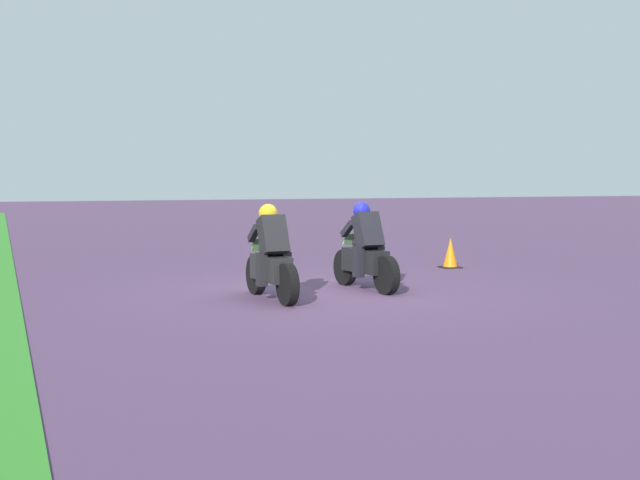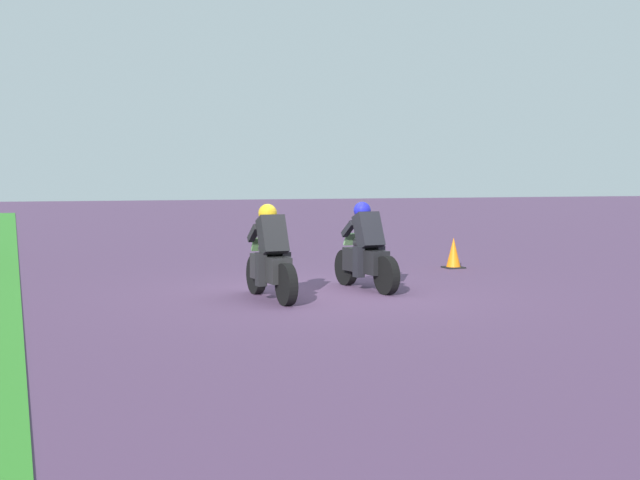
% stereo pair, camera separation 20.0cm
% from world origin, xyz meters
% --- Properties ---
extents(ground_plane, '(120.00, 120.00, 0.00)m').
position_xyz_m(ground_plane, '(0.00, 0.00, 0.00)').
color(ground_plane, '#55395A').
extents(rider_lane_a, '(2.04, 0.57, 1.51)m').
position_xyz_m(rider_lane_a, '(0.23, -0.89, 0.62)').
color(rider_lane_a, black).
rests_on(rider_lane_a, ground_plane).
extents(rider_lane_b, '(2.04, 0.55, 1.51)m').
position_xyz_m(rider_lane_b, '(-0.34, 0.99, 0.62)').
color(rider_lane_b, black).
rests_on(rider_lane_b, ground_plane).
extents(traffic_cone, '(0.40, 0.40, 0.65)m').
position_xyz_m(traffic_cone, '(2.82, -4.01, 0.30)').
color(traffic_cone, black).
rests_on(traffic_cone, ground_plane).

